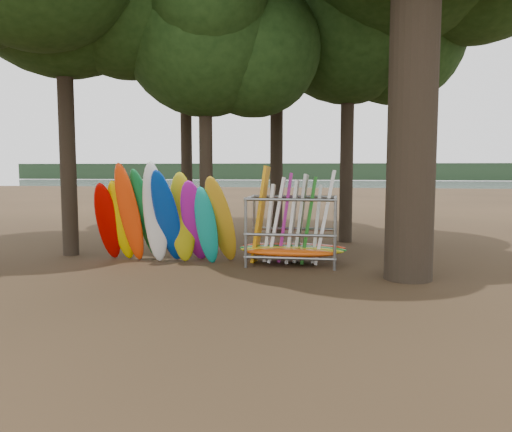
# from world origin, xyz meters

# --- Properties ---
(ground) EXTENTS (120.00, 120.00, 0.00)m
(ground) POSITION_xyz_m (0.00, 0.00, 0.00)
(ground) COLOR #47331E
(ground) RESTS_ON ground
(lake) EXTENTS (160.00, 160.00, 0.00)m
(lake) POSITION_xyz_m (0.00, 60.00, 0.00)
(lake) COLOR gray
(lake) RESTS_ON ground
(far_shore) EXTENTS (160.00, 4.00, 4.00)m
(far_shore) POSITION_xyz_m (0.00, 110.00, 2.00)
(far_shore) COLOR black
(far_shore) RESTS_ON ground
(oak_3) EXTENTS (7.20, 7.20, 11.45)m
(oak_3) POSITION_xyz_m (3.22, 6.28, 8.29)
(oak_3) COLOR black
(oak_3) RESTS_ON ground
(oak_5) EXTENTS (6.21, 6.21, 9.87)m
(oak_5) POSITION_xyz_m (-1.42, 3.10, 7.14)
(oak_5) COLOR black
(oak_5) RESTS_ON ground
(kayak_row) EXTENTS (4.39, 2.18, 3.13)m
(kayak_row) POSITION_xyz_m (-2.16, 0.93, 1.33)
(kayak_row) COLOR #B60400
(kayak_row) RESTS_ON ground
(storage_rack) EXTENTS (3.20, 1.60, 2.89)m
(storage_rack) POSITION_xyz_m (1.57, 1.52, 0.94)
(storage_rack) COLOR gray
(storage_rack) RESTS_ON ground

